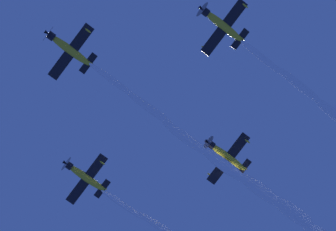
% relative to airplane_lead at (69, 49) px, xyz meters
% --- Properties ---
extents(airplane_lead, '(8.41, 7.81, 2.92)m').
position_rel_airplane_lead_xyz_m(airplane_lead, '(0.00, 0.00, 0.00)').
color(airplane_lead, gold).
extents(airplane_left_wingman, '(8.43, 7.82, 2.91)m').
position_rel_airplane_lead_xyz_m(airplane_left_wingman, '(-9.34, -18.72, 0.68)').
color(airplane_left_wingman, gold).
extents(airplane_right_wingman, '(8.40, 7.81, 2.99)m').
position_rel_airplane_lead_xyz_m(airplane_right_wingman, '(19.20, -7.19, 2.07)').
color(airplane_right_wingman, gold).
extents(airplane_slot_tail, '(8.42, 7.81, 2.92)m').
position_rel_airplane_lead_xyz_m(airplane_slot_tail, '(9.20, -26.00, 1.28)').
color(airplane_slot_tail, gold).
extents(smoke_trail_lead, '(21.55, 52.82, 2.99)m').
position_rel_airplane_lead_xyz_m(smoke_trail_lead, '(14.24, -37.52, -0.30)').
color(smoke_trail_lead, white).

